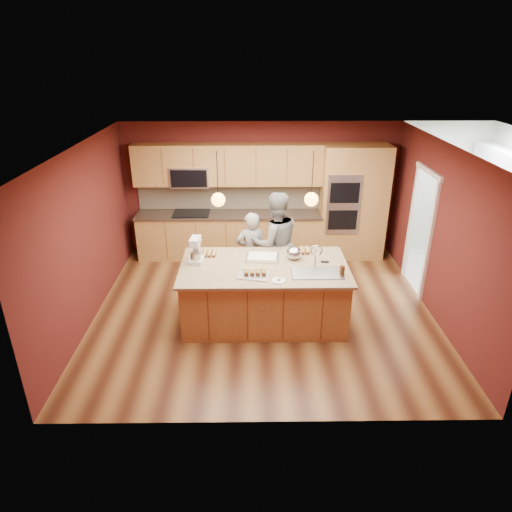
{
  "coord_description": "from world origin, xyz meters",
  "views": [
    {
      "loc": [
        -0.21,
        -6.54,
        3.98
      ],
      "look_at": [
        -0.13,
        -0.1,
        1.04
      ],
      "focal_mm": 32.0,
      "sensor_mm": 36.0,
      "label": 1
    }
  ],
  "objects_px": {
    "person_left": "(251,253)",
    "mixing_bowl": "(294,253)",
    "stand_mixer": "(196,252)",
    "person_right": "(275,243)",
    "island": "(265,292)"
  },
  "relations": [
    {
      "from": "person_right",
      "to": "stand_mixer",
      "type": "relative_size",
      "value": 4.58
    },
    {
      "from": "stand_mixer",
      "to": "person_right",
      "type": "bearing_deg",
      "value": 38.81
    },
    {
      "from": "person_left",
      "to": "mixing_bowl",
      "type": "bearing_deg",
      "value": 121.96
    },
    {
      "from": "island",
      "to": "mixing_bowl",
      "type": "bearing_deg",
      "value": 28.36
    },
    {
      "from": "person_left",
      "to": "mixing_bowl",
      "type": "distance_m",
      "value": 1.04
    },
    {
      "from": "island",
      "to": "person_right",
      "type": "height_order",
      "value": "person_right"
    },
    {
      "from": "island",
      "to": "person_right",
      "type": "xyz_separation_m",
      "value": [
        0.2,
        0.97,
        0.43
      ]
    },
    {
      "from": "stand_mixer",
      "to": "mixing_bowl",
      "type": "distance_m",
      "value": 1.53
    },
    {
      "from": "stand_mixer",
      "to": "mixing_bowl",
      "type": "bearing_deg",
      "value": 9.53
    },
    {
      "from": "person_right",
      "to": "stand_mixer",
      "type": "height_order",
      "value": "person_right"
    },
    {
      "from": "person_right",
      "to": "mixing_bowl",
      "type": "relative_size",
      "value": 7.39
    },
    {
      "from": "person_left",
      "to": "person_right",
      "type": "distance_m",
      "value": 0.45
    },
    {
      "from": "person_left",
      "to": "stand_mixer",
      "type": "xyz_separation_m",
      "value": [
        -0.86,
        -0.81,
        0.38
      ]
    },
    {
      "from": "person_left",
      "to": "stand_mixer",
      "type": "relative_size",
      "value": 3.69
    },
    {
      "from": "person_left",
      "to": "mixing_bowl",
      "type": "height_order",
      "value": "person_left"
    }
  ]
}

